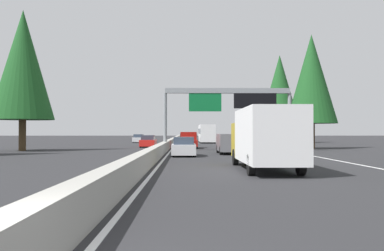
{
  "coord_description": "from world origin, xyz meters",
  "views": [
    {
      "loc": [
        -4.71,
        -1.75,
        1.85
      ],
      "look_at": [
        65.49,
        -2.75,
        2.92
      ],
      "focal_mm": 40.4,
      "sensor_mm": 36.0,
      "label": 1
    }
  ],
  "objects_px": {
    "pickup_distant_b": "(188,140)",
    "oncoming_near": "(148,142)",
    "sedan_near_center": "(187,136)",
    "sedan_far_left": "(185,136)",
    "bus_mid_left": "(207,133)",
    "minivan_distant_a": "(230,143)",
    "conifer_right_distant": "(247,111)",
    "conifer_right_mid": "(280,89)",
    "conifer_left_near": "(23,65)",
    "sedan_far_right": "(184,147)",
    "conifer_right_near": "(312,79)",
    "box_truck_far_center": "(265,137)",
    "conifer_right_far": "(299,105)",
    "sign_gantry_overhead": "(229,101)",
    "oncoming_far": "(139,139)"
  },
  "relations": [
    {
      "from": "pickup_distant_b",
      "to": "oncoming_far",
      "type": "distance_m",
      "value": 27.97
    },
    {
      "from": "sedan_near_center",
      "to": "sedan_far_left",
      "type": "xyz_separation_m",
      "value": [
        6.15,
        0.42,
        0.0
      ]
    },
    {
      "from": "oncoming_far",
      "to": "conifer_right_far",
      "type": "xyz_separation_m",
      "value": [
        0.45,
        -28.57,
        6.0
      ]
    },
    {
      "from": "minivan_distant_a",
      "to": "oncoming_far",
      "type": "distance_m",
      "value": 41.35
    },
    {
      "from": "sedan_far_right",
      "to": "sedan_near_center",
      "type": "distance_m",
      "value": 81.88
    },
    {
      "from": "sedan_far_right",
      "to": "conifer_right_distant",
      "type": "height_order",
      "value": "conifer_right_distant"
    },
    {
      "from": "sedan_near_center",
      "to": "conifer_right_near",
      "type": "bearing_deg",
      "value": -168.41
    },
    {
      "from": "sedan_near_center",
      "to": "sedan_far_right",
      "type": "bearing_deg",
      "value": 179.69
    },
    {
      "from": "sign_gantry_overhead",
      "to": "oncoming_near",
      "type": "distance_m",
      "value": 14.27
    },
    {
      "from": "conifer_left_near",
      "to": "sedan_near_center",
      "type": "bearing_deg",
      "value": -12.79
    },
    {
      "from": "sedan_near_center",
      "to": "conifer_right_far",
      "type": "distance_m",
      "value": 43.75
    },
    {
      "from": "sedan_far_right",
      "to": "pickup_distant_b",
      "type": "relative_size",
      "value": 0.79
    },
    {
      "from": "sign_gantry_overhead",
      "to": "sedan_near_center",
      "type": "relative_size",
      "value": 2.88
    },
    {
      "from": "sedan_far_right",
      "to": "oncoming_near",
      "type": "height_order",
      "value": "same"
    },
    {
      "from": "pickup_distant_b",
      "to": "conifer_left_near",
      "type": "height_order",
      "value": "conifer_left_near"
    },
    {
      "from": "pickup_distant_b",
      "to": "oncoming_near",
      "type": "xyz_separation_m",
      "value": [
        3.19,
        4.9,
        -0.23
      ]
    },
    {
      "from": "pickup_distant_b",
      "to": "conifer_right_far",
      "type": "distance_m",
      "value": 34.11
    },
    {
      "from": "conifer_right_distant",
      "to": "oncoming_near",
      "type": "bearing_deg",
      "value": 162.01
    },
    {
      "from": "bus_mid_left",
      "to": "minivan_distant_a",
      "type": "height_order",
      "value": "bus_mid_left"
    },
    {
      "from": "conifer_right_near",
      "to": "conifer_right_far",
      "type": "distance_m",
      "value": 29.41
    },
    {
      "from": "pickup_distant_b",
      "to": "sedan_near_center",
      "type": "bearing_deg",
      "value": 0.02
    },
    {
      "from": "box_truck_far_center",
      "to": "conifer_right_distant",
      "type": "relative_size",
      "value": 0.66
    },
    {
      "from": "sedan_far_right",
      "to": "conifer_right_far",
      "type": "xyz_separation_m",
      "value": [
        43.41,
        -20.41,
        6.0
      ]
    },
    {
      "from": "conifer_right_mid",
      "to": "conifer_left_near",
      "type": "xyz_separation_m",
      "value": [
        -30.13,
        32.09,
        -0.59
      ]
    },
    {
      "from": "box_truck_far_center",
      "to": "oncoming_near",
      "type": "relative_size",
      "value": 1.93
    },
    {
      "from": "oncoming_near",
      "to": "conifer_right_distant",
      "type": "distance_m",
      "value": 69.66
    },
    {
      "from": "sedan_far_right",
      "to": "conifer_right_near",
      "type": "relative_size",
      "value": 0.34
    },
    {
      "from": "conifer_right_near",
      "to": "conifer_right_far",
      "type": "xyz_separation_m",
      "value": [
        28.73,
        -6.19,
        -1.1
      ]
    },
    {
      "from": "minivan_distant_a",
      "to": "conifer_right_mid",
      "type": "distance_m",
      "value": 39.14
    },
    {
      "from": "conifer_right_near",
      "to": "pickup_distant_b",
      "type": "bearing_deg",
      "value": 83.07
    },
    {
      "from": "bus_mid_left",
      "to": "oncoming_near",
      "type": "bearing_deg",
      "value": 159.73
    },
    {
      "from": "minivan_distant_a",
      "to": "oncoming_near",
      "type": "bearing_deg",
      "value": 27.25
    },
    {
      "from": "sedan_far_right",
      "to": "conifer_left_near",
      "type": "distance_m",
      "value": 20.18
    },
    {
      "from": "conifer_right_mid",
      "to": "pickup_distant_b",
      "type": "bearing_deg",
      "value": 146.13
    },
    {
      "from": "minivan_distant_a",
      "to": "conifer_left_near",
      "type": "distance_m",
      "value": 22.11
    },
    {
      "from": "box_truck_far_center",
      "to": "conifer_left_near",
      "type": "relative_size",
      "value": 0.61
    },
    {
      "from": "sedan_near_center",
      "to": "sedan_far_left",
      "type": "bearing_deg",
      "value": 3.95
    },
    {
      "from": "sedan_far_right",
      "to": "conifer_right_far",
      "type": "bearing_deg",
      "value": -25.18
    },
    {
      "from": "sedan_near_center",
      "to": "conifer_right_far",
      "type": "xyz_separation_m",
      "value": [
        -38.47,
        -19.97,
        6.0
      ]
    },
    {
      "from": "sign_gantry_overhead",
      "to": "conifer_right_distant",
      "type": "distance_m",
      "value": 77.31
    },
    {
      "from": "sign_gantry_overhead",
      "to": "conifer_right_near",
      "type": "distance_m",
      "value": 11.56
    },
    {
      "from": "oncoming_far",
      "to": "conifer_left_near",
      "type": "distance_m",
      "value": 35.2
    },
    {
      "from": "sign_gantry_overhead",
      "to": "oncoming_near",
      "type": "bearing_deg",
      "value": 40.73
    },
    {
      "from": "sedan_near_center",
      "to": "conifer_left_near",
      "type": "xyz_separation_m",
      "value": [
        -72.34,
        16.42,
        7.82
      ]
    },
    {
      "from": "sedan_far_left",
      "to": "conifer_right_distant",
      "type": "height_order",
      "value": "conifer_right_distant"
    },
    {
      "from": "oncoming_far",
      "to": "conifer_right_mid",
      "type": "distance_m",
      "value": 25.9
    },
    {
      "from": "sign_gantry_overhead",
      "to": "minivan_distant_a",
      "type": "relative_size",
      "value": 2.54
    },
    {
      "from": "oncoming_near",
      "to": "conifer_right_distant",
      "type": "height_order",
      "value": "conifer_right_distant"
    },
    {
      "from": "oncoming_far",
      "to": "conifer_left_near",
      "type": "xyz_separation_m",
      "value": [
        -33.42,
        7.82,
        7.82
      ]
    },
    {
      "from": "box_truck_far_center",
      "to": "bus_mid_left",
      "type": "height_order",
      "value": "bus_mid_left"
    }
  ]
}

